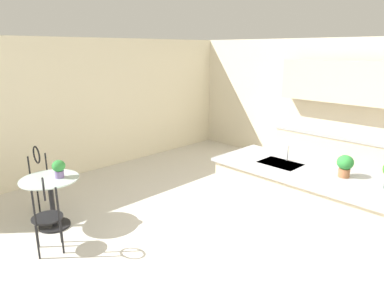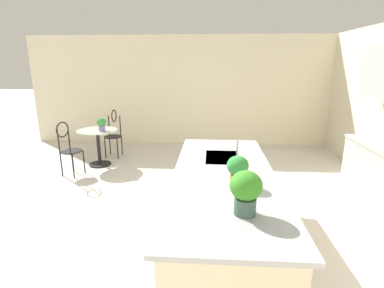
% 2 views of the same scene
% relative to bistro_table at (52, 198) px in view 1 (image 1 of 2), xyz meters
% --- Properties ---
extents(ground_plane, '(40.00, 40.00, 0.00)m').
position_rel_bistro_table_xyz_m(ground_plane, '(2.42, 1.57, -0.45)').
color(ground_plane, beige).
extents(wall_back, '(9.00, 0.12, 2.70)m').
position_rel_bistro_table_xyz_m(wall_back, '(2.42, 5.23, 0.90)').
color(wall_back, beige).
rests_on(wall_back, ground).
extents(wall_left_window, '(0.12, 7.80, 2.70)m').
position_rel_bistro_table_xyz_m(wall_left_window, '(-1.84, 1.57, 0.90)').
color(wall_left_window, beige).
rests_on(wall_left_window, ground).
extents(kitchen_island, '(2.80, 1.06, 0.92)m').
position_rel_bistro_table_xyz_m(kitchen_island, '(2.72, 2.42, 0.02)').
color(kitchen_island, beige).
rests_on(kitchen_island, ground).
extents(back_counter_run, '(2.44, 0.64, 1.52)m').
position_rel_bistro_table_xyz_m(back_counter_run, '(2.02, 4.78, 0.05)').
color(back_counter_run, beige).
rests_on(back_counter_run, ground).
extents(upper_cabinet_run, '(2.40, 0.36, 0.76)m').
position_rel_bistro_table_xyz_m(upper_cabinet_run, '(2.02, 4.75, 1.45)').
color(upper_cabinet_run, beige).
rests_on(upper_cabinet_run, back_counter_run).
extents(bistro_table, '(0.80, 0.80, 0.74)m').
position_rel_bistro_table_xyz_m(bistro_table, '(0.00, 0.00, 0.00)').
color(bistro_table, black).
rests_on(bistro_table, ground).
extents(chair_near_window, '(0.49, 0.39, 1.04)m').
position_rel_bistro_table_xyz_m(chair_near_window, '(-0.63, 0.11, 0.13)').
color(chair_near_window, black).
rests_on(chair_near_window, ground).
extents(chair_by_island, '(0.52, 0.48, 1.04)m').
position_rel_bistro_table_xyz_m(chair_by_island, '(0.63, -0.31, 0.13)').
color(chair_by_island, black).
rests_on(chair_by_island, ground).
extents(sink_faucet, '(0.02, 0.02, 0.22)m').
position_rel_bistro_table_xyz_m(sink_faucet, '(2.17, 2.60, 0.58)').
color(sink_faucet, '#B2B5BA').
rests_on(sink_faucet, kitchen_island).
extents(potted_plant_on_table, '(0.18, 0.18, 0.26)m').
position_rel_bistro_table_xyz_m(potted_plant_on_table, '(0.06, 0.13, 0.44)').
color(potted_plant_on_table, '#7A669E').
rests_on(potted_plant_on_table, bistro_table).
extents(potted_plant_counter_near, '(0.20, 0.20, 0.29)m').
position_rel_bistro_table_xyz_m(potted_plant_counter_near, '(3.02, 2.53, 0.64)').
color(potted_plant_counter_near, '#9E603D').
rests_on(potted_plant_counter_near, kitchen_island).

